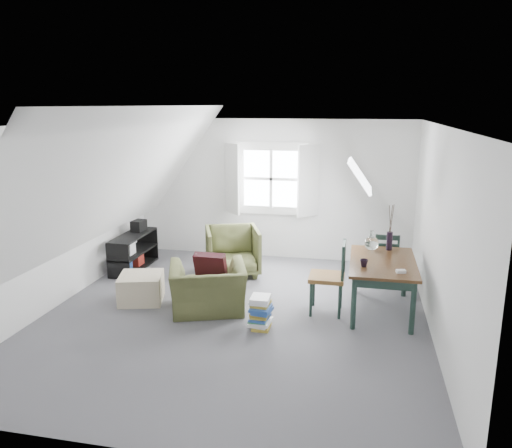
% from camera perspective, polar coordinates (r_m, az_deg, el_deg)
% --- Properties ---
extents(floor, '(5.50, 5.50, 0.00)m').
position_cam_1_polar(floor, '(6.76, -2.53, -10.42)').
color(floor, '#545459').
rests_on(floor, ground).
extents(ceiling, '(5.50, 5.50, 0.00)m').
position_cam_1_polar(ceiling, '(6.18, -2.77, 11.26)').
color(ceiling, white).
rests_on(ceiling, wall_back).
extents(wall_back, '(5.00, 0.00, 5.00)m').
position_cam_1_polar(wall_back, '(8.99, 1.78, 3.96)').
color(wall_back, silver).
rests_on(wall_back, ground).
extents(wall_front, '(5.00, 0.00, 5.00)m').
position_cam_1_polar(wall_front, '(3.89, -13.04, -9.43)').
color(wall_front, silver).
rests_on(wall_front, ground).
extents(wall_left, '(0.00, 5.50, 5.50)m').
position_cam_1_polar(wall_left, '(7.38, -21.77, 0.88)').
color(wall_left, silver).
rests_on(wall_left, ground).
extents(wall_right, '(0.00, 5.50, 5.50)m').
position_cam_1_polar(wall_right, '(6.23, 20.21, -1.19)').
color(wall_right, silver).
rests_on(wall_right, ground).
extents(slope_left, '(3.19, 5.50, 4.48)m').
position_cam_1_polar(slope_left, '(6.81, -15.46, 4.87)').
color(slope_left, white).
rests_on(slope_left, wall_left).
extents(slope_right, '(3.19, 5.50, 4.48)m').
position_cam_1_polar(slope_right, '(6.05, 11.68, 4.05)').
color(slope_right, white).
rests_on(slope_right, wall_right).
extents(dormer_window, '(1.71, 0.35, 1.30)m').
position_cam_1_polar(dormer_window, '(8.89, 1.70, 5.15)').
color(dormer_window, white).
rests_on(dormer_window, wall_back).
extents(skylight, '(0.35, 0.75, 0.47)m').
position_cam_1_polar(skylight, '(7.34, 11.78, 5.43)').
color(skylight, white).
rests_on(skylight, slope_right).
extents(armchair_near, '(1.23, 1.16, 0.65)m').
position_cam_1_polar(armchair_near, '(6.94, -5.46, -9.84)').
color(armchair_near, '#464B27').
rests_on(armchair_near, floor).
extents(armchair_far, '(1.09, 1.11, 0.79)m').
position_cam_1_polar(armchair_far, '(8.34, -2.66, -5.69)').
color(armchair_far, '#464B27').
rests_on(armchair_far, floor).
extents(throw_pillow, '(0.44, 0.26, 0.45)m').
position_cam_1_polar(throw_pillow, '(6.87, -5.19, -5.01)').
color(throw_pillow, '#380F15').
rests_on(throw_pillow, armchair_near).
extents(ottoman, '(0.72, 0.72, 0.39)m').
position_cam_1_polar(ottoman, '(7.34, -12.98, -7.13)').
color(ottoman, '#B9AB8D').
rests_on(ottoman, floor).
extents(dining_table, '(0.86, 1.43, 0.72)m').
position_cam_1_polar(dining_table, '(6.89, 14.26, -4.86)').
color(dining_table, '#37200F').
rests_on(dining_table, floor).
extents(demijohn, '(0.20, 0.20, 0.28)m').
position_cam_1_polar(demijohn, '(7.25, 13.06, -2.11)').
color(demijohn, silver).
rests_on(demijohn, dining_table).
extents(vase_twigs, '(0.08, 0.09, 0.66)m').
position_cam_1_polar(vase_twigs, '(7.35, 15.01, -1.77)').
color(vase_twigs, black).
rests_on(vase_twigs, dining_table).
extents(cup, '(0.13, 0.13, 0.10)m').
position_cam_1_polar(cup, '(6.56, 12.21, -4.78)').
color(cup, black).
rests_on(cup, dining_table).
extents(paper_box, '(0.13, 0.10, 0.04)m').
position_cam_1_polar(paper_box, '(6.44, 16.23, -5.22)').
color(paper_box, white).
rests_on(paper_box, dining_table).
extents(dining_chair_far, '(0.40, 0.40, 0.85)m').
position_cam_1_polar(dining_chair_far, '(7.93, 14.62, -3.79)').
color(dining_chair_far, brown).
rests_on(dining_chair_far, floor).
extents(dining_chair_near, '(0.46, 0.46, 0.99)m').
position_cam_1_polar(dining_chair_near, '(6.75, 8.44, -5.91)').
color(dining_chair_near, brown).
rests_on(dining_chair_near, floor).
extents(media_shelf, '(0.39, 1.17, 0.60)m').
position_cam_1_polar(media_shelf, '(8.74, -13.91, -3.33)').
color(media_shelf, black).
rests_on(media_shelf, floor).
extents(electronics_box, '(0.22, 0.28, 0.21)m').
position_cam_1_polar(electronics_box, '(8.89, -13.26, -0.24)').
color(electronics_box, black).
rests_on(electronics_box, media_shelf).
extents(magazine_stack, '(0.31, 0.36, 0.41)m').
position_cam_1_polar(magazine_stack, '(6.34, 0.53, -10.07)').
color(magazine_stack, '#B29933').
rests_on(magazine_stack, floor).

